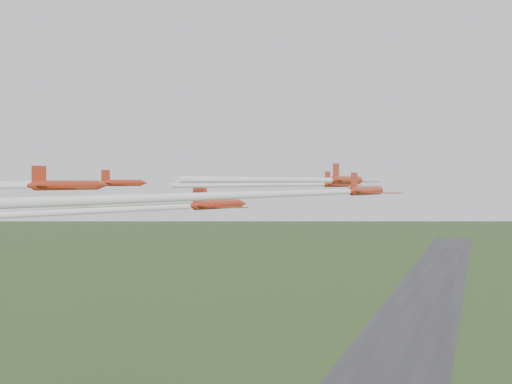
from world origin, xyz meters
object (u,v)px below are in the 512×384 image
(jet_row2_right, at_px, (320,180))
(jet_row3_right, at_px, (313,192))
(jet_lead, at_px, (307,184))
(jet_row2_left, at_px, (151,203))
(jet_row3_mid, at_px, (142,208))
(jet_row3_left, at_px, (53,183))

(jet_row2_right, bearing_deg, jet_row3_right, -67.43)
(jet_row3_right, bearing_deg, jet_row2_right, 113.51)
(jet_lead, distance_m, jet_row2_left, 25.78)
(jet_row2_right, bearing_deg, jet_row3_mid, -120.11)
(jet_row2_right, bearing_deg, jet_row2_left, -160.26)
(jet_lead, height_order, jet_row3_right, jet_lead)
(jet_row3_left, relative_size, jet_row3_right, 0.92)
(jet_lead, distance_m, jet_row3_right, 38.96)
(jet_row2_left, xyz_separation_m, jet_row3_right, (28.60, -19.19, 1.98))
(jet_row2_right, height_order, jet_row3_left, jet_row2_right)
(jet_row3_right, bearing_deg, jet_row3_left, 174.78)
(jet_lead, bearing_deg, jet_row2_left, -120.75)
(jet_lead, height_order, jet_row3_left, jet_row3_left)
(jet_row2_right, relative_size, jet_row3_mid, 0.83)
(jet_lead, relative_size, jet_row2_left, 0.79)
(jet_lead, xyz_separation_m, jet_row2_left, (-17.98, -18.29, -2.63))
(jet_lead, height_order, jet_row3_mid, jet_lead)
(jet_row3_left, relative_size, jet_row3_mid, 0.91)
(jet_row3_left, bearing_deg, jet_row3_mid, -9.88)
(jet_lead, bearing_deg, jet_row3_left, -125.30)
(jet_lead, height_order, jet_row2_right, jet_row2_right)
(jet_row2_left, bearing_deg, jet_row3_mid, -54.98)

